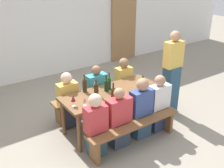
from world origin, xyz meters
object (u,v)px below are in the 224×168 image
bench_near (134,127)px  seated_guest_far_0 (68,101)px  bench_far (94,98)px  seated_guest_far_1 (97,93)px  wine_glass_1 (73,99)px  wine_bottle_5 (109,83)px  wine_glass_0 (85,100)px  tasting_table (112,96)px  wine_bottle_4 (85,85)px  wine_bottle_0 (113,94)px  wooden_door (124,27)px  wine_bottle_3 (143,85)px  wine_glass_2 (95,84)px  seated_guest_near_0 (96,127)px  seated_guest_near_3 (158,105)px  wine_bottle_1 (96,89)px  standing_host (172,75)px  seated_guest_near_2 (141,110)px  seated_guest_near_1 (119,120)px  seated_guest_far_2 (123,84)px  wine_bottle_2 (106,85)px

bench_near → seated_guest_far_0: size_ratio=1.61×
bench_far → seated_guest_far_1: size_ratio=1.60×
bench_near → wine_glass_1: wine_glass_1 is taller
wine_bottle_5 → seated_guest_far_0: bearing=148.6°
wine_glass_0 → tasting_table: bearing=15.4°
seated_guest_far_1 → wine_bottle_4: bearing=-58.1°
wine_bottle_0 → wine_bottle_4: 0.59m
bench_near → wine_bottle_0: (-0.16, 0.39, 0.51)m
wooden_door → bench_far: 3.60m
wine_bottle_3 → wine_glass_0: (-1.13, 0.10, -0.01)m
wine_glass_2 → seated_guest_far_0: 0.61m
seated_guest_near_0 → seated_guest_near_3: seated_guest_near_0 is taller
wine_bottle_0 → seated_guest_far_1: (0.14, 0.78, -0.35)m
wine_bottle_3 → wine_bottle_5: size_ratio=0.89×
seated_guest_far_1 → tasting_table: bearing=1.5°
wooden_door → seated_guest_near_0: wooden_door is taller
wine_bottle_1 → wine_bottle_3: bearing=-21.4°
tasting_table → seated_guest_near_3: size_ratio=1.71×
wine_glass_1 → seated_guest_far_1: size_ratio=0.17×
seated_guest_far_0 → wine_bottle_1: bearing=34.2°
bench_near → wooden_door: bearing=55.7°
wine_bottle_3 → standing_host: bearing=7.1°
bench_far → seated_guest_near_2: 1.22m
wooden_door → wine_glass_0: wooden_door is taller
seated_guest_far_1 → standing_host: size_ratio=0.64×
wine_bottle_4 → seated_guest_far_0: 0.49m
wine_bottle_0 → seated_guest_near_2: size_ratio=0.28×
wine_glass_2 → seated_guest_near_2: 0.96m
wooden_door → wine_glass_2: 3.95m
seated_guest_near_0 → seated_guest_near_1: 0.44m
seated_guest_near_1 → seated_guest_far_0: size_ratio=0.98×
bench_far → seated_guest_far_0: size_ratio=1.61×
seated_guest_near_2 → seated_guest_far_2: bearing=-20.0°
wooden_door → tasting_table: 4.03m
bench_near → wine_bottle_0: 0.67m
wine_glass_0 → bench_near: bearing=-36.2°
wooden_door → seated_guest_far_0: bearing=-141.1°
wine_bottle_1 → seated_guest_near_1: seated_guest_near_1 is taller
wine_bottle_5 → wine_glass_1: size_ratio=1.74×
bench_far → seated_guest_near_1: (-0.21, -1.17, 0.15)m
tasting_table → seated_guest_far_1: size_ratio=1.69×
wine_bottle_3 → wine_glass_2: bearing=141.4°
wine_glass_1 → wine_bottle_5: bearing=14.0°
wine_bottle_2 → seated_guest_near_0: seated_guest_near_0 is taller
tasting_table → seated_guest_near_2: (0.27, -0.51, -0.13)m
wine_bottle_2 → seated_guest_far_0: size_ratio=0.28×
seated_guest_near_2 → standing_host: standing_host is taller
tasting_table → wine_bottle_0: size_ratio=6.00×
wine_glass_0 → seated_guest_near_2: seated_guest_near_2 is taller
seated_guest_far_1 → seated_guest_far_2: seated_guest_far_2 is taller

